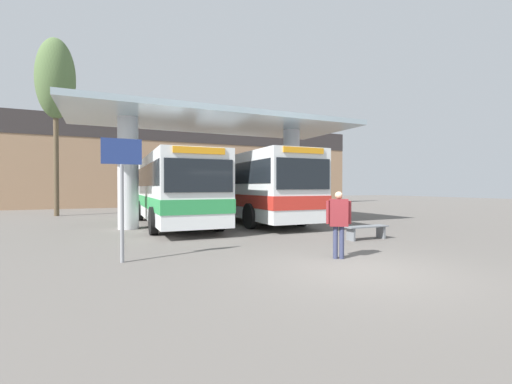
{
  "coord_description": "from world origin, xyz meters",
  "views": [
    {
      "loc": [
        -5.02,
        -5.78,
        1.79
      ],
      "look_at": [
        0.0,
        5.29,
        1.6
      ],
      "focal_mm": 24.0,
      "sensor_mm": 36.0,
      "label": 1
    }
  ],
  "objects": [
    {
      "name": "poplar_tree_behind_left",
      "position": [
        -7.51,
        18.24,
        8.26
      ],
      "size": [
        2.22,
        2.22,
        10.82
      ],
      "color": "brown",
      "rests_on": "ground_plane"
    },
    {
      "name": "townhouse_backdrop",
      "position": [
        0.0,
        25.84,
        4.51
      ],
      "size": [
        40.0,
        0.58,
        7.74
      ],
      "color": "#9E7A5B",
      "rests_on": "ground_plane"
    },
    {
      "name": "pedestrian_waiting",
      "position": [
        0.34,
        1.07,
        1.02
      ],
      "size": [
        0.57,
        0.43,
        1.67
      ],
      "rotation": [
        0.0,
        0.0,
        -0.53
      ],
      "color": "#333856",
      "rests_on": "ground_plane"
    },
    {
      "name": "transit_bus_left_bay",
      "position": [
        -1.95,
        10.43,
        1.76
      ],
      "size": [
        2.92,
        10.24,
        3.14
      ],
      "rotation": [
        0.0,
        0.0,
        3.12
      ],
      "color": "white",
      "rests_on": "ground_plane"
    },
    {
      "name": "waiting_bench_near_pillar",
      "position": [
        3.15,
        3.19,
        0.34
      ],
      "size": [
        1.63,
        0.44,
        0.46
      ],
      "color": "slate",
      "rests_on": "ground_plane"
    },
    {
      "name": "station_canopy",
      "position": [
        0.0,
        9.63,
        4.15
      ],
      "size": [
        12.96,
        5.61,
        4.96
      ],
      "color": "silver",
      "rests_on": "ground_plane"
    },
    {
      "name": "transit_bus_center_bay",
      "position": [
        2.03,
        11.11,
        1.86
      ],
      "size": [
        2.87,
        11.69,
        3.31
      ],
      "rotation": [
        0.0,
        0.0,
        3.14
      ],
      "color": "white",
      "rests_on": "ground_plane"
    },
    {
      "name": "info_sign_platform",
      "position": [
        -4.58,
        2.84,
        2.08
      ],
      "size": [
        0.9,
        0.09,
        2.92
      ],
      "color": "gray",
      "rests_on": "ground_plane"
    },
    {
      "name": "ground_plane",
      "position": [
        0.0,
        0.0,
        0.0
      ],
      "size": [
        100.0,
        100.0,
        0.0
      ],
      "primitive_type": "plane",
      "color": "#605B56"
    }
  ]
}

